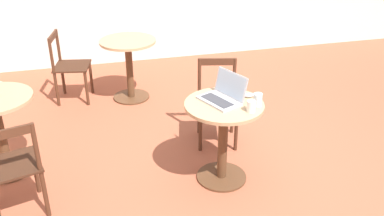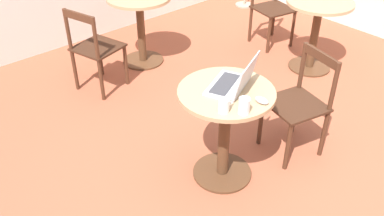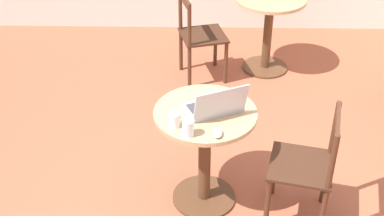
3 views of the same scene
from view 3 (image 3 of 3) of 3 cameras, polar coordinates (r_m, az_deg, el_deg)
cafe_table_near at (r=3.54m, az=1.38°, el=-3.41°), size 0.67×0.67×0.75m
cafe_table_far at (r=5.20m, az=8.19°, el=9.28°), size 0.67×0.67×0.75m
chair_near_right at (r=3.54m, az=12.21°, el=-6.19°), size 0.49×0.49×0.85m
chair_far_left at (r=5.04m, az=0.75°, el=7.63°), size 0.49×0.49×0.85m
laptop at (r=3.38m, az=2.45°, el=0.23°), size 0.43×0.38×0.23m
mouse at (r=3.20m, az=2.73°, el=-2.67°), size 0.06×0.10×0.03m
mug at (r=3.25m, az=-1.81°, el=-1.27°), size 0.11×0.07×0.09m
drinking_glass at (r=3.17m, az=-0.40°, el=-2.14°), size 0.07×0.07×0.11m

